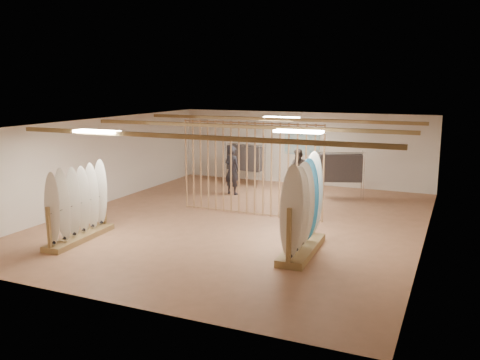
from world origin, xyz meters
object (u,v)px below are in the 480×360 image
at_px(rack_left, 79,216).
at_px(shopper_b, 299,168).
at_px(rack_right, 302,221).
at_px(shopper_a, 232,167).
at_px(clothing_rack_a, 245,158).
at_px(clothing_rack_b, 340,168).

distance_m(rack_left, shopper_b, 8.54).
distance_m(rack_right, shopper_a, 6.59).
height_order(clothing_rack_a, clothing_rack_b, clothing_rack_b).
distance_m(rack_right, shopper_b, 6.92).
xyz_separation_m(rack_left, clothing_rack_b, (4.96, 7.25, 0.44)).
height_order(clothing_rack_a, shopper_b, shopper_b).
bearing_deg(clothing_rack_a, shopper_b, 4.37).
height_order(rack_right, shopper_a, rack_right).
relative_size(shopper_a, shopper_b, 1.13).
height_order(clothing_rack_b, shopper_a, shopper_a).
distance_m(clothing_rack_a, shopper_b, 2.23).
bearing_deg(rack_right, clothing_rack_a, 120.34).
xyz_separation_m(clothing_rack_b, shopper_a, (-3.66, -0.82, -0.09)).
bearing_deg(rack_right, shopper_b, 105.58).
relative_size(rack_right, clothing_rack_a, 1.44).
bearing_deg(clothing_rack_b, rack_left, -144.68).
bearing_deg(shopper_b, clothing_rack_a, -171.68).
xyz_separation_m(rack_right, shopper_a, (-4.13, 5.13, 0.22)).
bearing_deg(rack_right, rack_left, -168.98).
bearing_deg(shopper_b, rack_right, -58.99).
xyz_separation_m(clothing_rack_a, clothing_rack_b, (3.87, -0.81, 0.00)).
bearing_deg(shopper_b, clothing_rack_b, -7.55).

